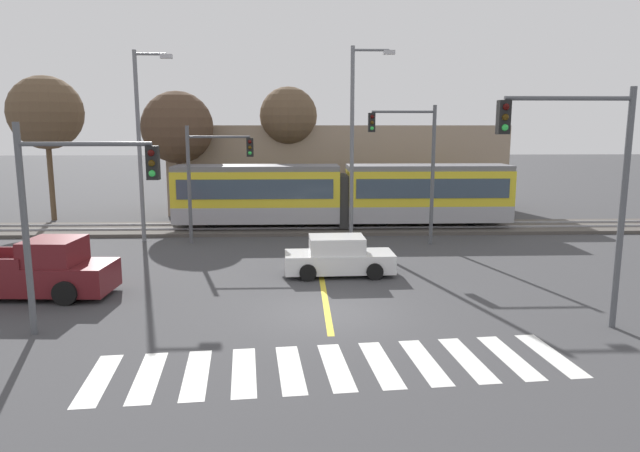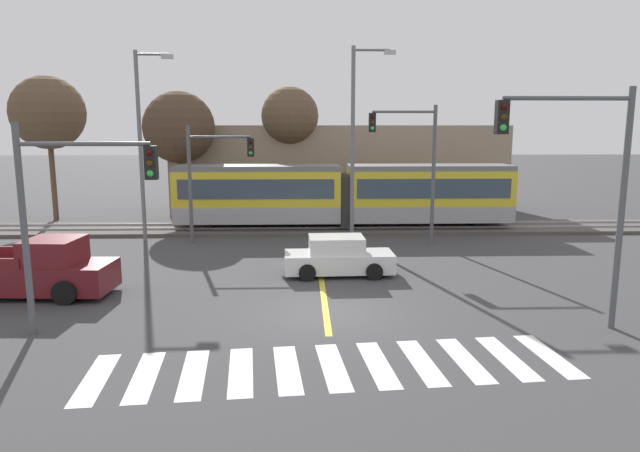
{
  "view_description": "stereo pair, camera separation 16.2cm",
  "coord_description": "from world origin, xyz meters",
  "px_view_note": "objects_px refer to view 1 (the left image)",
  "views": [
    {
      "loc": [
        -0.9,
        -16.92,
        5.7
      ],
      "look_at": [
        0.03,
        6.51,
        1.6
      ],
      "focal_mm": 32.0,
      "sensor_mm": 36.0,
      "label": 1
    },
    {
      "loc": [
        -0.74,
        -16.92,
        5.7
      ],
      "look_at": [
        0.03,
        6.51,
        1.6
      ],
      "focal_mm": 32.0,
      "sensor_mm": 36.0,
      "label": 2
    }
  ],
  "objects_px": {
    "light_rail_tram": "(343,193)",
    "bare_tree_west": "(177,128)",
    "traffic_light_near_right": "(584,171)",
    "bare_tree_far_west": "(46,113)",
    "traffic_light_far_right": "(413,154)",
    "bare_tree_east": "(288,116)",
    "street_lamp_west": "(142,137)",
    "traffic_light_near_left": "(71,199)",
    "pickup_truck": "(36,272)",
    "traffic_light_far_left": "(211,168)",
    "street_lamp_centre": "(356,134)",
    "sedan_crossing": "(339,257)"
  },
  "relations": [
    {
      "from": "street_lamp_west",
      "to": "light_rail_tram",
      "type": "bearing_deg",
      "value": 15.61
    },
    {
      "from": "traffic_light_near_left",
      "to": "bare_tree_far_west",
      "type": "xyz_separation_m",
      "value": [
        -8.96,
        19.92,
        2.7
      ]
    },
    {
      "from": "sedan_crossing",
      "to": "bare_tree_far_west",
      "type": "relative_size",
      "value": 0.49
    },
    {
      "from": "pickup_truck",
      "to": "traffic_light_far_right",
      "type": "bearing_deg",
      "value": 29.46
    },
    {
      "from": "traffic_light_near_right",
      "to": "street_lamp_centre",
      "type": "xyz_separation_m",
      "value": [
        -4.98,
        13.03,
        0.86
      ]
    },
    {
      "from": "bare_tree_west",
      "to": "street_lamp_west",
      "type": "bearing_deg",
      "value": -93.32
    },
    {
      "from": "street_lamp_west",
      "to": "bare_tree_east",
      "type": "relative_size",
      "value": 1.14
    },
    {
      "from": "bare_tree_west",
      "to": "bare_tree_far_west",
      "type": "bearing_deg",
      "value": 179.1
    },
    {
      "from": "pickup_truck",
      "to": "traffic_light_far_left",
      "type": "distance_m",
      "value": 10.42
    },
    {
      "from": "light_rail_tram",
      "to": "traffic_light_near_left",
      "type": "height_order",
      "value": "traffic_light_near_left"
    },
    {
      "from": "light_rail_tram",
      "to": "pickup_truck",
      "type": "distance_m",
      "value": 16.8
    },
    {
      "from": "sedan_crossing",
      "to": "traffic_light_far_right",
      "type": "bearing_deg",
      "value": 55.41
    },
    {
      "from": "light_rail_tram",
      "to": "bare_tree_far_west",
      "type": "distance_m",
      "value": 18.52
    },
    {
      "from": "light_rail_tram",
      "to": "bare_tree_west",
      "type": "bearing_deg",
      "value": 158.57
    },
    {
      "from": "pickup_truck",
      "to": "traffic_light_far_right",
      "type": "distance_m",
      "value": 16.95
    },
    {
      "from": "light_rail_tram",
      "to": "traffic_light_near_right",
      "type": "bearing_deg",
      "value": -71.56
    },
    {
      "from": "traffic_light_far_right",
      "to": "street_lamp_centre",
      "type": "bearing_deg",
      "value": 157.45
    },
    {
      "from": "street_lamp_west",
      "to": "traffic_light_near_left",
      "type": "bearing_deg",
      "value": -83.32
    },
    {
      "from": "traffic_light_near_right",
      "to": "bare_tree_west",
      "type": "xyz_separation_m",
      "value": [
        -15.09,
        19.88,
        1.15
      ]
    },
    {
      "from": "traffic_light_near_right",
      "to": "bare_tree_west",
      "type": "relative_size",
      "value": 0.86
    },
    {
      "from": "light_rail_tram",
      "to": "traffic_light_far_right",
      "type": "relative_size",
      "value": 2.76
    },
    {
      "from": "street_lamp_centre",
      "to": "bare_tree_far_west",
      "type": "relative_size",
      "value": 1.09
    },
    {
      "from": "traffic_light_far_right",
      "to": "street_lamp_centre",
      "type": "height_order",
      "value": "street_lamp_centre"
    },
    {
      "from": "traffic_light_near_left",
      "to": "street_lamp_west",
      "type": "relative_size",
      "value": 0.62
    },
    {
      "from": "street_lamp_west",
      "to": "street_lamp_centre",
      "type": "xyz_separation_m",
      "value": [
        10.49,
        -0.2,
        0.14
      ]
    },
    {
      "from": "traffic_light_far_right",
      "to": "bare_tree_east",
      "type": "bearing_deg",
      "value": 122.13
    },
    {
      "from": "pickup_truck",
      "to": "street_lamp_west",
      "type": "bearing_deg",
      "value": 82.24
    },
    {
      "from": "sedan_crossing",
      "to": "traffic_light_far_left",
      "type": "height_order",
      "value": "traffic_light_far_left"
    },
    {
      "from": "pickup_truck",
      "to": "bare_tree_west",
      "type": "relative_size",
      "value": 0.7
    },
    {
      "from": "street_lamp_centre",
      "to": "bare_tree_east",
      "type": "xyz_separation_m",
      "value": [
        -3.43,
        8.58,
        0.99
      ]
    },
    {
      "from": "traffic_light_far_right",
      "to": "traffic_light_far_left",
      "type": "relative_size",
      "value": 1.17
    },
    {
      "from": "light_rail_tram",
      "to": "bare_tree_west",
      "type": "height_order",
      "value": "bare_tree_west"
    },
    {
      "from": "traffic_light_near_left",
      "to": "bare_tree_east",
      "type": "bearing_deg",
      "value": 75.62
    },
    {
      "from": "pickup_truck",
      "to": "traffic_light_far_left",
      "type": "xyz_separation_m",
      "value": [
        4.71,
        8.84,
        2.89
      ]
    },
    {
      "from": "traffic_light_near_right",
      "to": "street_lamp_west",
      "type": "xyz_separation_m",
      "value": [
        -15.47,
        13.23,
        0.72
      ]
    },
    {
      "from": "sedan_crossing",
      "to": "traffic_light_far_left",
      "type": "distance_m",
      "value": 9.14
    },
    {
      "from": "traffic_light_near_right",
      "to": "bare_tree_far_west",
      "type": "bearing_deg",
      "value": 138.85
    },
    {
      "from": "sedan_crossing",
      "to": "pickup_truck",
      "type": "bearing_deg",
      "value": -166.94
    },
    {
      "from": "traffic_light_far_left",
      "to": "traffic_light_near_right",
      "type": "bearing_deg",
      "value": -46.31
    },
    {
      "from": "traffic_light_far_left",
      "to": "bare_tree_east",
      "type": "bearing_deg",
      "value": 67.96
    },
    {
      "from": "pickup_truck",
      "to": "traffic_light_near_left",
      "type": "height_order",
      "value": "traffic_light_near_left"
    },
    {
      "from": "bare_tree_east",
      "to": "bare_tree_far_west",
      "type": "bearing_deg",
      "value": -173.67
    },
    {
      "from": "street_lamp_centre",
      "to": "bare_tree_west",
      "type": "relative_size",
      "value": 1.22
    },
    {
      "from": "traffic_light_far_left",
      "to": "bare_tree_far_west",
      "type": "distance_m",
      "value": 13.4
    },
    {
      "from": "light_rail_tram",
      "to": "pickup_truck",
      "type": "xyz_separation_m",
      "value": [
        -11.41,
        -12.28,
        -1.21
      ]
    },
    {
      "from": "traffic_light_near_left",
      "to": "traffic_light_near_right",
      "type": "relative_size",
      "value": 0.86
    },
    {
      "from": "sedan_crossing",
      "to": "traffic_light_far_right",
      "type": "distance_m",
      "value": 7.88
    },
    {
      "from": "traffic_light_far_right",
      "to": "sedan_crossing",
      "type": "bearing_deg",
      "value": -124.59
    },
    {
      "from": "light_rail_tram",
      "to": "bare_tree_east",
      "type": "bearing_deg",
      "value": 118.87
    },
    {
      "from": "light_rail_tram",
      "to": "traffic_light_near_left",
      "type": "xyz_separation_m",
      "value": [
        -8.58,
        -15.98,
        1.74
      ]
    }
  ]
}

